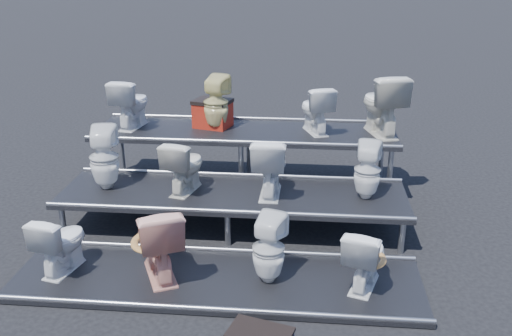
# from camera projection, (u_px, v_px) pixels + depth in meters

# --- Properties ---
(ground) EXTENTS (80.00, 80.00, 0.00)m
(ground) POSITION_uv_depth(u_px,v_px,m) (234.00, 226.00, 7.11)
(ground) COLOR black
(ground) RESTS_ON ground
(tier_front) EXTENTS (4.20, 1.20, 0.06)m
(tier_front) POSITION_uv_depth(u_px,v_px,m) (217.00, 280.00, 5.89)
(tier_front) COLOR black
(tier_front) RESTS_ON ground
(tier_mid) EXTENTS (4.20, 1.20, 0.46)m
(tier_mid) POSITION_uv_depth(u_px,v_px,m) (233.00, 210.00, 7.03)
(tier_mid) COLOR black
(tier_mid) RESTS_ON ground
(tier_back) EXTENTS (4.20, 1.20, 0.86)m
(tier_back) POSITION_uv_depth(u_px,v_px,m) (245.00, 159.00, 8.16)
(tier_back) COLOR black
(tier_back) RESTS_ON ground
(toilet_0) EXTENTS (0.49, 0.70, 0.65)m
(toilet_0) POSITION_uv_depth(u_px,v_px,m) (61.00, 242.00, 5.91)
(toilet_0) COLOR white
(toilet_0) RESTS_ON tier_front
(toilet_1) EXTENTS (0.73, 0.90, 0.80)m
(toilet_1) POSITION_uv_depth(u_px,v_px,m) (158.00, 240.00, 5.79)
(toilet_1) COLOR #E29C87
(toilet_1) RESTS_ON tier_front
(toilet_2) EXTENTS (0.41, 0.42, 0.73)m
(toilet_2) POSITION_uv_depth(u_px,v_px,m) (269.00, 249.00, 5.70)
(toilet_2) COLOR white
(toilet_2) RESTS_ON tier_front
(toilet_3) EXTENTS (0.55, 0.72, 0.66)m
(toilet_3) POSITION_uv_depth(u_px,v_px,m) (365.00, 256.00, 5.62)
(toilet_3) COLOR white
(toilet_3) RESTS_ON tier_front
(toilet_4) EXTENTS (0.41, 0.41, 0.79)m
(toilet_4) POSITION_uv_depth(u_px,v_px,m) (104.00, 158.00, 6.95)
(toilet_4) COLOR white
(toilet_4) RESTS_ON tier_mid
(toilet_5) EXTENTS (0.51, 0.71, 0.66)m
(toilet_5) POSITION_uv_depth(u_px,v_px,m) (184.00, 165.00, 6.88)
(toilet_5) COLOR beige
(toilet_5) RESTS_ON tier_mid
(toilet_6) EXTENTS (0.42, 0.72, 0.73)m
(toilet_6) POSITION_uv_depth(u_px,v_px,m) (270.00, 166.00, 6.77)
(toilet_6) COLOR white
(toilet_6) RESTS_ON tier_mid
(toilet_7) EXTENTS (0.36, 0.37, 0.69)m
(toilet_7) POSITION_uv_depth(u_px,v_px,m) (367.00, 170.00, 6.68)
(toilet_7) COLOR white
(toilet_7) RESTS_ON tier_mid
(toilet_8) EXTENTS (0.50, 0.74, 0.70)m
(toilet_8) POSITION_uv_depth(u_px,v_px,m) (131.00, 103.00, 8.04)
(toilet_8) COLOR white
(toilet_8) RESTS_ON tier_back
(toilet_9) EXTENTS (0.43, 0.44, 0.77)m
(toilet_9) POSITION_uv_depth(u_px,v_px,m) (216.00, 103.00, 7.91)
(toilet_9) COLOR #E0D487
(toilet_9) RESTS_ON tier_back
(toilet_10) EXTENTS (0.57, 0.73, 0.66)m
(toilet_10) POSITION_uv_depth(u_px,v_px,m) (316.00, 109.00, 7.81)
(toilet_10) COLOR white
(toilet_10) RESTS_ON tier_back
(toilet_11) EXTENTS (0.68, 0.92, 0.84)m
(toilet_11) POSITION_uv_depth(u_px,v_px,m) (382.00, 104.00, 7.69)
(toilet_11) COLOR beige
(toilet_11) RESTS_ON tier_back
(red_crate) EXTENTS (0.57, 0.50, 0.35)m
(red_crate) POSITION_uv_depth(u_px,v_px,m) (213.00, 115.00, 8.11)
(red_crate) COLOR #9D2411
(red_crate) RESTS_ON tier_back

